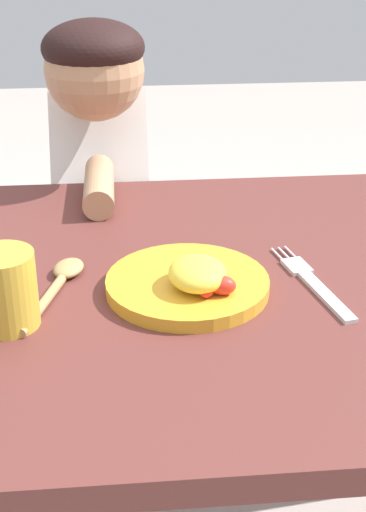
{
  "coord_description": "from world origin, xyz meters",
  "views": [
    {
      "loc": [
        -0.05,
        -0.87,
        1.14
      ],
      "look_at": [
        0.03,
        0.03,
        0.69
      ],
      "focal_mm": 51.25,
      "sensor_mm": 36.0,
      "label": 1
    }
  ],
  "objects_px": {
    "plate": "(190,282)",
    "drinking_cup": "(4,290)",
    "person": "(104,236)",
    "spoon": "(59,281)",
    "fork": "(313,283)"
  },
  "relations": [
    {
      "from": "plate",
      "to": "drinking_cup",
      "type": "distance_m",
      "value": 0.24
    },
    {
      "from": "plate",
      "to": "person",
      "type": "height_order",
      "value": "person"
    },
    {
      "from": "plate",
      "to": "drinking_cup",
      "type": "relative_size",
      "value": 2.27
    },
    {
      "from": "spoon",
      "to": "person",
      "type": "height_order",
      "value": "person"
    },
    {
      "from": "plate",
      "to": "drinking_cup",
      "type": "bearing_deg",
      "value": -166.0
    },
    {
      "from": "drinking_cup",
      "to": "person",
      "type": "bearing_deg",
      "value": 79.37
    },
    {
      "from": "plate",
      "to": "spoon",
      "type": "bearing_deg",
      "value": 168.84
    },
    {
      "from": "spoon",
      "to": "drinking_cup",
      "type": "xyz_separation_m",
      "value": [
        -0.06,
        -0.09,
        0.04
      ]
    },
    {
      "from": "fork",
      "to": "drinking_cup",
      "type": "bearing_deg",
      "value": 87.08
    },
    {
      "from": "spoon",
      "to": "fork",
      "type": "bearing_deg",
      "value": -78.1
    },
    {
      "from": "person",
      "to": "plate",
      "type": "bearing_deg",
      "value": 103.35
    },
    {
      "from": "spoon",
      "to": "drinking_cup",
      "type": "relative_size",
      "value": 2.05
    },
    {
      "from": "spoon",
      "to": "person",
      "type": "bearing_deg",
      "value": 10.69
    },
    {
      "from": "fork",
      "to": "spoon",
      "type": "height_order",
      "value": "spoon"
    },
    {
      "from": "spoon",
      "to": "plate",
      "type": "bearing_deg",
      "value": -84.51
    }
  ]
}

